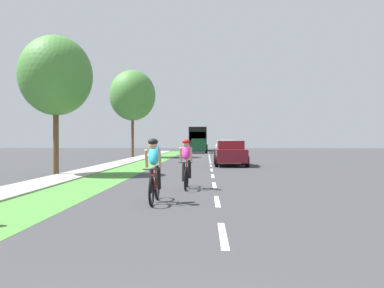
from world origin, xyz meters
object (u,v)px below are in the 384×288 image
Objects in this scene: cyclist_lead at (154,170)px; cyclist_trailing at (186,163)px; sedan_maroon at (230,153)px; street_tree_far at (133,95)px; street_tree_near at (56,76)px; bus_black at (198,138)px; suv_dark_green at (199,145)px; pickup_white at (227,148)px.

cyclist_lead is 2.91m from cyclist_trailing.
sedan_maroon is 0.54× the size of street_tree_far.
sedan_maroon is 0.69× the size of street_tree_near.
cyclist_lead is at bearing -102.67° from cyclist_trailing.
street_tree_near is (-5.44, 7.62, 3.60)m from cyclist_lead.
street_tree_near is (-5.46, -42.80, 2.43)m from bus_black.
sedan_maroon is 36.11m from bus_black.
sedan_maroon is 11.25m from street_tree_near.
street_tree_far reaches higher than suv_dark_green.
sedan_maroon is at bearing -84.29° from suv_dark_green.
street_tree_near is (-6.07, 4.78, 3.60)m from cyclist_trailing.
suv_dark_green is 32.15m from street_tree_near.
street_tree_far is at bearing 90.15° from street_tree_near.
bus_black is 25.48m from street_tree_far.
suv_dark_green is 0.41× the size of bus_black.
pickup_white is at bearing 64.96° from street_tree_near.
street_tree_far is at bearing -179.08° from pickup_white.
pickup_white is (3.13, 25.95, 0.02)m from cyclist_lead.
bus_black is (-3.11, 24.47, 1.15)m from pickup_white.
sedan_maroon is 11.53m from pickup_white.
pickup_white is at bearing -82.77° from bus_black.
street_tree_far reaches higher than cyclist_trailing.
bus_black is at bearing 82.73° from street_tree_near.
street_tree_far is at bearing 104.92° from cyclist_trailing.
cyclist_trailing is 47.60m from bus_black.
bus_black is at bearing 97.23° from pickup_white.
sedan_maroon is 24.76m from suv_dark_green.
cyclist_trailing is (0.64, 2.84, 0.00)m from cyclist_lead.
street_tree_near is (-5.71, -31.45, 3.47)m from suv_dark_green.
cyclist_lead is 0.22× the size of street_tree_far.
suv_dark_green reaches higher than cyclist_lead.
suv_dark_green is at bearing 90.58° from cyclist_trailing.
street_tree_far reaches higher than street_tree_near.
pickup_white is 9.88m from street_tree_far.
cyclist_lead is 10.03m from street_tree_near.
pickup_white is at bearing -77.71° from suv_dark_green.
bus_black reaches higher than sedan_maroon.
sedan_maroon is (2.74, 14.43, -0.04)m from cyclist_lead.
suv_dark_green is (-2.86, 13.12, 0.12)m from pickup_white.
street_tree_near is (-8.57, -18.34, 3.59)m from pickup_white.
cyclist_trailing is 0.37× the size of suv_dark_green.
bus_black is at bearing 91.25° from suv_dark_green.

